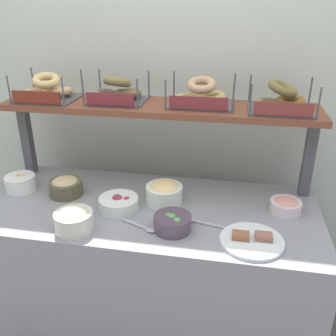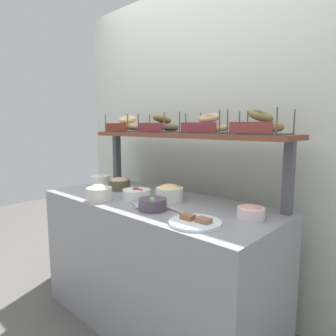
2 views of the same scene
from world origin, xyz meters
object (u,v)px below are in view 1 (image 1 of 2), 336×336
object	(u,v)px
bowl_egg_salad	(164,192)
serving_spoon_by_edge	(144,227)
serving_plate_white	(252,240)
bagel_basket_poppy	(117,92)
bowl_beet_salad	(119,203)
bowl_veggie_mix	(172,222)
bagel_basket_sesame	(201,96)
serving_spoon_near_plate	(198,222)
bagel_basket_cinnamon_raisin	(281,101)
bowl_fruit_salad	(21,183)
bowl_hummus	(66,186)
bagel_basket_plain	(47,91)
bowl_potato_salad	(74,219)
bowl_lox_spread	(286,205)

from	to	relation	value
bowl_egg_salad	serving_spoon_by_edge	bearing A→B (deg)	-99.25
serving_plate_white	bagel_basket_poppy	size ratio (longest dim) A/B	0.94
bowl_beet_salad	bowl_veggie_mix	bearing A→B (deg)	-23.71
bowl_veggie_mix	bagel_basket_sesame	bearing A→B (deg)	82.84
bowl_egg_salad	bagel_basket_sesame	size ratio (longest dim) A/B	0.56
bowl_beet_salad	bowl_egg_salad	world-z (taller)	bowl_egg_salad
serving_spoon_near_plate	bagel_basket_cinnamon_raisin	distance (m)	0.67
serving_spoon_near_plate	bowl_fruit_salad	bearing A→B (deg)	170.93
bowl_hummus	bagel_basket_plain	distance (m)	0.50
bowl_hummus	bowl_potato_salad	world-z (taller)	bowl_potato_salad
bowl_lox_spread	serving_spoon_by_edge	distance (m)	0.66
bagel_basket_sesame	bagel_basket_cinnamon_raisin	distance (m)	0.37
bowl_potato_salad	bowl_egg_salad	bearing A→B (deg)	43.38
bowl_fruit_salad	bowl_lox_spread	distance (m)	1.32
bowl_fruit_salad	serving_spoon_near_plate	size ratio (longest dim) A/B	0.84
serving_spoon_near_plate	bagel_basket_plain	xyz separation A→B (m)	(-0.83, 0.35, 0.47)
bowl_fruit_salad	bagel_basket_cinnamon_raisin	size ratio (longest dim) A/B	0.51
bowl_potato_salad	serving_plate_white	size ratio (longest dim) A/B	0.63
bowl_veggie_mix	bowl_lox_spread	world-z (taller)	bowl_veggie_mix
serving_plate_white	bagel_basket_cinnamon_raisin	size ratio (longest dim) A/B	0.87
bowl_hummus	bowl_beet_salad	xyz separation A→B (m)	(0.31, -0.09, -0.01)
bagel_basket_cinnamon_raisin	bowl_fruit_salad	bearing A→B (deg)	-170.99
bowl_beet_salad	bagel_basket_poppy	distance (m)	0.56
bagel_basket_plain	bagel_basket_sesame	distance (m)	0.79
bowl_lox_spread	serving_plate_white	size ratio (longest dim) A/B	0.55
bagel_basket_cinnamon_raisin	serving_spoon_by_edge	bearing A→B (deg)	-141.55
bagel_basket_poppy	bagel_basket_cinnamon_raisin	bearing A→B (deg)	-2.07
serving_spoon_by_edge	bagel_basket_cinnamon_raisin	world-z (taller)	bagel_basket_cinnamon_raisin
bowl_egg_salad	bagel_basket_cinnamon_raisin	distance (m)	0.69
bowl_fruit_salad	bagel_basket_sesame	bearing A→B (deg)	14.81
bowl_egg_salad	bowl_fruit_salad	bearing A→B (deg)	-179.04
bowl_egg_salad	bagel_basket_cinnamon_raisin	size ratio (longest dim) A/B	0.60
serving_plate_white	bagel_basket_sesame	bearing A→B (deg)	119.51
bowl_fruit_salad	bagel_basket_plain	size ratio (longest dim) A/B	0.52
bowl_beet_salad	bowl_lox_spread	xyz separation A→B (m)	(0.77, 0.12, 0.00)
bowl_egg_salad	serving_plate_white	distance (m)	0.49
bowl_lox_spread	bagel_basket_poppy	world-z (taller)	bagel_basket_poppy
bowl_hummus	bagel_basket_plain	size ratio (longest dim) A/B	0.57
bowl_fruit_salad	serving_spoon_near_plate	bearing A→B (deg)	-9.07
bowl_hummus	bowl_lox_spread	size ratio (longest dim) A/B	1.17
bagel_basket_plain	bagel_basket_sesame	xyz separation A→B (m)	(0.79, 0.03, -0.00)
bowl_veggie_mix	bowl_beet_salad	size ratio (longest dim) A/B	0.88
serving_spoon_near_plate	bagel_basket_cinnamon_raisin	world-z (taller)	bagel_basket_cinnamon_raisin
bowl_egg_salad	bagel_basket_poppy	xyz separation A→B (m)	(-0.28, 0.22, 0.42)
bowl_veggie_mix	bagel_basket_sesame	distance (m)	0.64
bowl_potato_salad	bagel_basket_plain	xyz separation A→B (m)	(-0.32, 0.50, 0.42)
bowl_lox_spread	bagel_basket_poppy	xyz separation A→B (m)	(-0.85, 0.21, 0.44)
bagel_basket_poppy	bagel_basket_plain	bearing A→B (deg)	-175.75
bagel_basket_sesame	bagel_basket_cinnamon_raisin	size ratio (longest dim) A/B	1.07
bagel_basket_plain	bagel_basket_poppy	size ratio (longest dim) A/B	1.05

